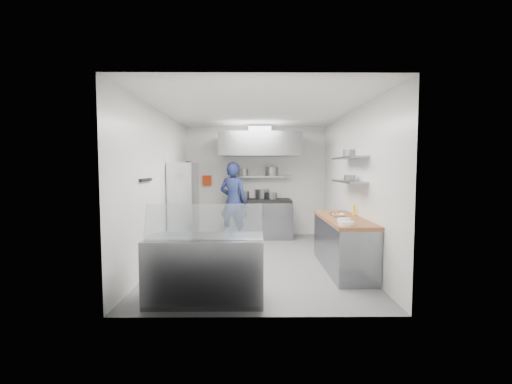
{
  "coord_description": "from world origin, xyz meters",
  "views": [
    {
      "loc": [
        -0.05,
        -6.38,
        1.74
      ],
      "look_at": [
        0.0,
        0.6,
        1.25
      ],
      "focal_mm": 24.0,
      "sensor_mm": 36.0,
      "label": 1
    }
  ],
  "objects_px": {
    "chef": "(233,202)",
    "gas_range": "(260,220)",
    "display_case": "(205,269)",
    "wire_rack": "(184,206)"
  },
  "relations": [
    {
      "from": "chef",
      "to": "gas_range",
      "type": "bearing_deg",
      "value": -127.98
    },
    {
      "from": "chef",
      "to": "display_case",
      "type": "xyz_separation_m",
      "value": [
        -0.15,
        -3.73,
        -0.52
      ]
    },
    {
      "from": "chef",
      "to": "display_case",
      "type": "bearing_deg",
      "value": 109.06
    },
    {
      "from": "chef",
      "to": "wire_rack",
      "type": "bearing_deg",
      "value": 62.81
    },
    {
      "from": "gas_range",
      "to": "display_case",
      "type": "distance_m",
      "value": 4.17
    },
    {
      "from": "gas_range",
      "to": "wire_rack",
      "type": "distance_m",
      "value": 2.11
    },
    {
      "from": "gas_range",
      "to": "display_case",
      "type": "bearing_deg",
      "value": -100.78
    },
    {
      "from": "wire_rack",
      "to": "gas_range",
      "type": "bearing_deg",
      "value": 37.62
    },
    {
      "from": "gas_range",
      "to": "wire_rack",
      "type": "height_order",
      "value": "wire_rack"
    },
    {
      "from": "wire_rack",
      "to": "display_case",
      "type": "distance_m",
      "value": 3.01
    }
  ]
}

